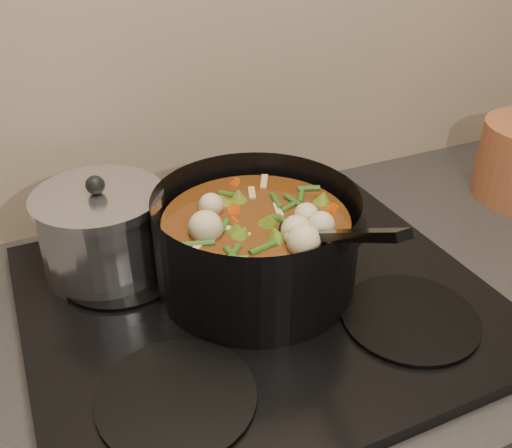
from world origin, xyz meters
name	(u,v)px	position (x,y,z in m)	size (l,w,h in m)	color
stovetop	(258,300)	(0.00, 1.93, 0.92)	(0.62, 0.54, 0.03)	black
stockpot	(256,244)	(0.01, 1.96, 1.00)	(0.32, 0.40, 0.21)	black
saucepan	(103,231)	(-0.17, 2.08, 0.99)	(0.18, 0.18, 0.15)	silver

